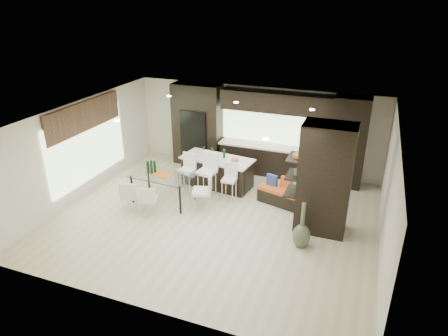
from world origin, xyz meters
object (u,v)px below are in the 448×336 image
at_px(kitchen_island, 217,172).
at_px(stool_mid, 207,180).
at_px(stool_left, 186,178).
at_px(stool_right, 229,186).
at_px(bench, 279,196).
at_px(chair_end, 202,194).
at_px(floor_vase, 302,225).
at_px(chair_near, 149,201).
at_px(dining_table, 163,188).
at_px(chair_far, 131,197).

height_order(kitchen_island, stool_mid, stool_mid).
bearing_deg(stool_left, stool_right, 9.85).
height_order(bench, chair_end, chair_end).
distance_m(kitchen_island, chair_end, 1.48).
relative_size(stool_left, stool_right, 1.12).
relative_size(kitchen_island, floor_vase, 1.88).
bearing_deg(chair_near, bench, 9.80).
xyz_separation_m(stool_right, floor_vase, (2.31, -1.53, 0.14)).
height_order(stool_mid, chair_end, stool_mid).
relative_size(stool_mid, dining_table, 0.63).
relative_size(kitchen_island, chair_end, 2.34).
distance_m(kitchen_island, stool_right, 0.98).
bearing_deg(stool_mid, chair_end, -70.36).
bearing_deg(kitchen_island, bench, -5.96).
relative_size(floor_vase, chair_far, 1.34).
height_order(kitchen_island, chair_end, chair_end).
xyz_separation_m(stool_mid, bench, (2.02, 0.32, -0.30)).
relative_size(kitchen_island, chair_far, 2.51).
xyz_separation_m(stool_left, stool_mid, (0.65, -0.02, 0.05)).
bearing_deg(stool_right, chair_far, -147.83).
relative_size(floor_vase, chair_near, 1.42).
height_order(stool_right, dining_table, stool_right).
relative_size(bench, chair_far, 1.39).
distance_m(bench, chair_end, 2.14).
distance_m(kitchen_island, stool_left, 1.00).
relative_size(stool_mid, chair_far, 1.26).
xyz_separation_m(dining_table, chair_end, (1.16, 0.00, 0.05)).
distance_m(chair_far, chair_end, 1.86).
bearing_deg(bench, chair_far, -137.69).
relative_size(stool_right, chair_far, 1.01).
bearing_deg(stool_left, dining_table, -108.31).
bearing_deg(kitchen_island, chair_near, -107.20).
height_order(chair_far, chair_end, chair_end).
height_order(stool_right, chair_near, stool_right).
xyz_separation_m(stool_mid, floor_vase, (2.96, -1.48, 0.03)).
bearing_deg(chair_far, stool_mid, 27.55).
bearing_deg(floor_vase, stool_left, 157.31).
bearing_deg(kitchen_island, stool_mid, -82.89).
bearing_deg(stool_left, kitchen_island, 58.54).
height_order(floor_vase, dining_table, floor_vase).
xyz_separation_m(kitchen_island, chair_far, (-1.54, -2.26, -0.02)).
xyz_separation_m(bench, chair_end, (-1.87, -1.01, 0.23)).
bearing_deg(chair_near, dining_table, 69.48).
bearing_deg(dining_table, stool_right, 27.68).
relative_size(stool_mid, bench, 0.90).
distance_m(stool_left, chair_near, 1.53).
bearing_deg(stool_left, stool_mid, 6.77).
distance_m(stool_left, chair_end, 1.07).
relative_size(floor_vase, chair_end, 1.25).
bearing_deg(chair_far, stool_left, 43.06).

